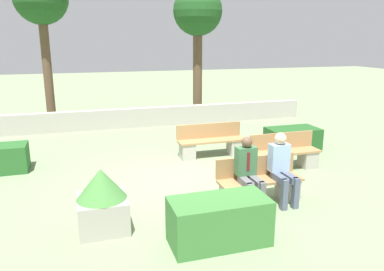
% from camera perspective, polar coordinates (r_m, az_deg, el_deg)
% --- Properties ---
extents(ground_plane, '(60.00, 60.00, 0.00)m').
position_cam_1_polar(ground_plane, '(8.53, -1.10, -6.83)').
color(ground_plane, gray).
extents(perimeter_wall, '(12.69, 0.30, 0.69)m').
position_cam_1_polar(perimeter_wall, '(13.74, -7.63, 2.76)').
color(perimeter_wall, '#ADA89E').
rests_on(perimeter_wall, ground_plane).
extents(bench_front, '(1.67, 0.48, 0.87)m').
position_cam_1_polar(bench_front, '(7.47, 10.25, -7.51)').
color(bench_front, '#A37A4C').
rests_on(bench_front, ground_plane).
extents(bench_left_side, '(1.71, 0.48, 0.87)m').
position_cam_1_polar(bench_left_side, '(9.41, 13.99, -3.07)').
color(bench_left_side, '#A37A4C').
rests_on(bench_left_side, ground_plane).
extents(bench_right_side, '(1.83, 0.48, 0.87)m').
position_cam_1_polar(bench_right_side, '(10.15, 2.95, -1.33)').
color(bench_right_side, '#A37A4C').
rests_on(bench_right_side, ground_plane).
extents(person_seated_man, '(0.38, 0.64, 1.34)m').
position_cam_1_polar(person_seated_man, '(7.07, 8.60, -5.12)').
color(person_seated_man, slate).
rests_on(person_seated_man, ground_plane).
extents(person_seated_woman, '(0.38, 0.64, 1.37)m').
position_cam_1_polar(person_seated_woman, '(7.39, 13.54, -4.33)').
color(person_seated_woman, '#515B70').
rests_on(person_seated_woman, ground_plane).
extents(hedge_block_near_right, '(1.53, 0.74, 0.73)m').
position_cam_1_polar(hedge_block_near_right, '(5.95, 4.14, -12.89)').
color(hedge_block_near_right, '#3D7A38').
rests_on(hedge_block_near_right, ground_plane).
extents(hedge_block_mid_left, '(1.46, 0.85, 0.64)m').
position_cam_1_polar(hedge_block_mid_left, '(11.13, 15.07, -0.51)').
color(hedge_block_mid_left, '#235623').
rests_on(hedge_block_mid_left, ground_plane).
extents(planter_corner_left, '(0.82, 0.82, 1.06)m').
position_cam_1_polar(planter_corner_left, '(6.43, -13.53, -9.43)').
color(planter_corner_left, '#ADA89E').
rests_on(planter_corner_left, ground_plane).
extents(tree_leftmost, '(1.88, 1.88, 5.46)m').
position_cam_1_polar(tree_leftmost, '(14.73, -22.04, 18.42)').
color(tree_leftmost, brown).
rests_on(tree_leftmost, ground_plane).
extents(tree_center_left, '(1.91, 1.91, 5.13)m').
position_cam_1_polar(tree_center_left, '(15.24, 0.88, 17.90)').
color(tree_center_left, brown).
rests_on(tree_center_left, ground_plane).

